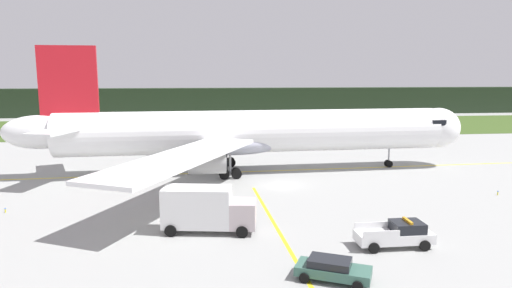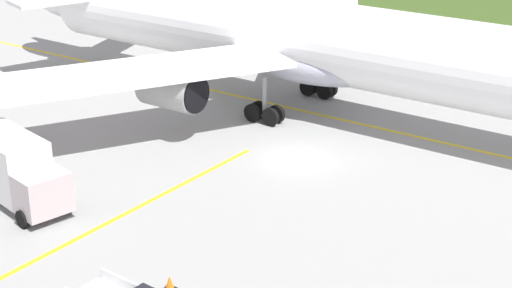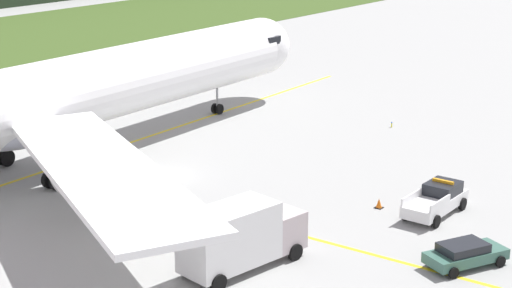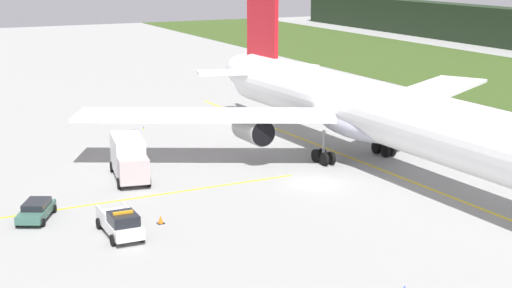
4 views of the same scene
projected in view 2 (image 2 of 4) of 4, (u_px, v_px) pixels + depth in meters
The scene contains 5 objects.
ground at pixel (298, 159), 46.26m from camera, with size 320.00×320.00×0.00m, color #969795.
taxiway_centerline_main at pixel (335, 118), 52.83m from camera, with size 74.30×0.30×0.01m, color yellow.
airliner at pixel (326, 44), 51.46m from camera, with size 56.10×48.05×15.13m.
catering_truck at pixel (14, 169), 40.38m from camera, with size 7.33×3.65×3.62m.
apron_cone at pixel (170, 283), 33.15m from camera, with size 0.49×0.49×0.62m.
Camera 2 is at (24.05, -35.35, 17.85)m, focal length 56.26 mm.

